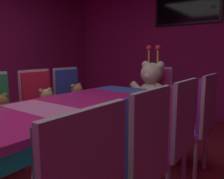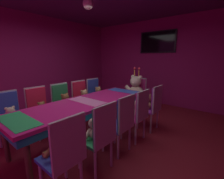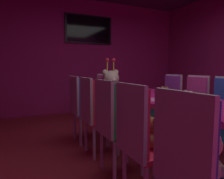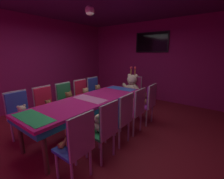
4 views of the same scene
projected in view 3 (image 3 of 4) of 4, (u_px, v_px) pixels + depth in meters
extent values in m
plane|color=maroon|center=(174.00, 159.00, 2.49)|extent=(7.90, 7.90, 0.00)
cube|color=#8C1959|center=(88.00, 56.00, 5.23)|extent=(5.20, 0.12, 2.80)
cube|color=#C61E72|center=(176.00, 101.00, 2.42)|extent=(0.90, 2.83, 0.05)
cube|color=teal|center=(176.00, 107.00, 2.43)|extent=(0.88, 2.77, 0.10)
cylinder|color=#4C3826|center=(142.00, 109.00, 3.76)|extent=(0.07, 0.07, 0.69)
cylinder|color=#4C3826|center=(104.00, 113.00, 3.44)|extent=(0.07, 0.07, 0.69)
cube|color=pink|center=(176.00, 99.00, 2.42)|extent=(0.77, 0.32, 0.01)
cube|color=blue|center=(126.00, 89.00, 3.50)|extent=(0.77, 0.32, 0.01)
cube|color=#2D47B2|center=(183.00, 143.00, 1.07)|extent=(0.05, 0.38, 0.50)
cube|color=#B2B2B7|center=(180.00, 143.00, 1.06)|extent=(0.03, 0.41, 0.55)
ellipsoid|color=beige|center=(206.00, 167.00, 1.17)|extent=(0.18, 0.18, 0.14)
sphere|color=beige|center=(209.00, 145.00, 1.16)|extent=(0.14, 0.14, 0.14)
sphere|color=#FDDCAD|center=(215.00, 145.00, 1.18)|extent=(0.05, 0.05, 0.05)
sphere|color=beige|center=(200.00, 133.00, 1.20)|extent=(0.05, 0.05, 0.05)
sphere|color=beige|center=(216.00, 139.00, 1.10)|extent=(0.05, 0.05, 0.05)
cylinder|color=beige|center=(198.00, 157.00, 1.26)|extent=(0.05, 0.13, 0.12)
cylinder|color=beige|center=(213.00, 167.00, 1.26)|extent=(0.06, 0.13, 0.06)
cube|color=red|center=(151.00, 150.00, 1.66)|extent=(0.40, 0.40, 0.04)
cube|color=red|center=(133.00, 120.00, 1.55)|extent=(0.05, 0.38, 0.50)
cube|color=#B2B2B7|center=(130.00, 120.00, 1.54)|extent=(0.03, 0.41, 0.55)
cylinder|color=#B2B2B7|center=(155.00, 165.00, 1.89)|extent=(0.04, 0.04, 0.42)
cylinder|color=#B2B2B7|center=(124.00, 172.00, 1.76)|extent=(0.04, 0.04, 0.42)
ellipsoid|color=brown|center=(152.00, 139.00, 1.65)|extent=(0.16, 0.16, 0.13)
sphere|color=brown|center=(153.00, 125.00, 1.64)|extent=(0.13, 0.13, 0.13)
sphere|color=#99663C|center=(158.00, 125.00, 1.66)|extent=(0.05, 0.05, 0.05)
sphere|color=brown|center=(148.00, 118.00, 1.67)|extent=(0.05, 0.05, 0.05)
sphere|color=brown|center=(156.00, 121.00, 1.59)|extent=(0.05, 0.05, 0.05)
cylinder|color=brown|center=(149.00, 134.00, 1.73)|extent=(0.04, 0.11, 0.11)
cylinder|color=brown|center=(161.00, 140.00, 1.59)|extent=(0.04, 0.11, 0.11)
cylinder|color=brown|center=(159.00, 141.00, 1.74)|extent=(0.05, 0.12, 0.05)
cylinder|color=brown|center=(165.00, 144.00, 1.66)|extent=(0.05, 0.12, 0.05)
cube|color=#268C4C|center=(122.00, 132.00, 2.14)|extent=(0.40, 0.40, 0.04)
cube|color=#268C4C|center=(106.00, 108.00, 2.04)|extent=(0.05, 0.38, 0.50)
cube|color=#B2B2B7|center=(104.00, 108.00, 2.03)|extent=(0.03, 0.41, 0.55)
cylinder|color=#B2B2B7|center=(127.00, 145.00, 2.38)|extent=(0.04, 0.04, 0.42)
cylinder|color=#B2B2B7|center=(143.00, 156.00, 2.09)|extent=(0.04, 0.04, 0.42)
cylinder|color=#B2B2B7|center=(102.00, 150.00, 2.24)|extent=(0.04, 0.04, 0.42)
cylinder|color=#B2B2B7|center=(114.00, 162.00, 1.95)|extent=(0.04, 0.04, 0.42)
ellipsoid|color=brown|center=(122.00, 121.00, 2.13)|extent=(0.20, 0.20, 0.16)
sphere|color=brown|center=(123.00, 107.00, 2.12)|extent=(0.16, 0.16, 0.16)
sphere|color=#99663C|center=(128.00, 108.00, 2.15)|extent=(0.06, 0.06, 0.06)
sphere|color=brown|center=(119.00, 101.00, 2.16)|extent=(0.06, 0.06, 0.06)
sphere|color=brown|center=(125.00, 102.00, 2.05)|extent=(0.06, 0.06, 0.06)
cylinder|color=brown|center=(121.00, 117.00, 2.24)|extent=(0.06, 0.15, 0.14)
cylinder|color=brown|center=(130.00, 122.00, 2.05)|extent=(0.06, 0.15, 0.14)
cylinder|color=brown|center=(130.00, 124.00, 2.24)|extent=(0.07, 0.15, 0.07)
cylinder|color=brown|center=(135.00, 126.00, 2.14)|extent=(0.07, 0.15, 0.07)
cube|color=red|center=(101.00, 120.00, 2.63)|extent=(0.40, 0.40, 0.04)
cube|color=red|center=(88.00, 100.00, 2.53)|extent=(0.05, 0.38, 0.50)
cube|color=#B2B2B7|center=(86.00, 100.00, 2.52)|extent=(0.03, 0.41, 0.55)
cylinder|color=#B2B2B7|center=(108.00, 132.00, 2.87)|extent=(0.04, 0.04, 0.42)
cylinder|color=#B2B2B7|center=(118.00, 139.00, 2.58)|extent=(0.04, 0.04, 0.42)
cylinder|color=#B2B2B7|center=(86.00, 135.00, 2.73)|extent=(0.04, 0.04, 0.42)
cylinder|color=#B2B2B7|center=(94.00, 143.00, 2.44)|extent=(0.04, 0.04, 0.42)
ellipsoid|color=tan|center=(101.00, 112.00, 2.62)|extent=(0.20, 0.20, 0.16)
sphere|color=tan|center=(103.00, 100.00, 2.61)|extent=(0.16, 0.16, 0.16)
sphere|color=tan|center=(106.00, 101.00, 2.64)|extent=(0.06, 0.06, 0.06)
sphere|color=tan|center=(99.00, 95.00, 2.65)|extent=(0.06, 0.06, 0.06)
sphere|color=tan|center=(103.00, 96.00, 2.54)|extent=(0.06, 0.06, 0.06)
cylinder|color=tan|center=(101.00, 109.00, 2.72)|extent=(0.06, 0.14, 0.13)
cylinder|color=tan|center=(107.00, 112.00, 2.55)|extent=(0.06, 0.14, 0.13)
cylinder|color=tan|center=(109.00, 114.00, 2.73)|extent=(0.07, 0.15, 0.07)
cylinder|color=tan|center=(112.00, 116.00, 2.63)|extent=(0.07, 0.15, 0.07)
cube|color=#2D47B2|center=(88.00, 112.00, 3.08)|extent=(0.40, 0.40, 0.04)
cube|color=#2D47B2|center=(76.00, 95.00, 2.97)|extent=(0.05, 0.38, 0.50)
cube|color=#B2B2B7|center=(74.00, 95.00, 2.97)|extent=(0.03, 0.41, 0.55)
cylinder|color=#B2B2B7|center=(94.00, 123.00, 3.31)|extent=(0.04, 0.04, 0.42)
cylinder|color=#B2B2B7|center=(102.00, 129.00, 3.03)|extent=(0.04, 0.04, 0.42)
cylinder|color=#B2B2B7|center=(75.00, 126.00, 3.18)|extent=(0.04, 0.04, 0.42)
cylinder|color=#B2B2B7|center=(81.00, 131.00, 2.89)|extent=(0.04, 0.04, 0.42)
ellipsoid|color=#9E7247|center=(88.00, 105.00, 3.07)|extent=(0.20, 0.20, 0.16)
sphere|color=#9E7247|center=(89.00, 96.00, 3.06)|extent=(0.16, 0.16, 0.16)
sphere|color=tan|center=(92.00, 96.00, 3.08)|extent=(0.06, 0.06, 0.06)
sphere|color=#9E7247|center=(86.00, 91.00, 3.10)|extent=(0.06, 0.06, 0.06)
sphere|color=#9E7247|center=(89.00, 92.00, 2.99)|extent=(0.06, 0.06, 0.06)
cylinder|color=#9E7247|center=(88.00, 103.00, 3.17)|extent=(0.06, 0.14, 0.13)
cylinder|color=#9E7247|center=(92.00, 105.00, 2.99)|extent=(0.06, 0.14, 0.13)
cylinder|color=#9E7247|center=(94.00, 107.00, 3.18)|extent=(0.07, 0.15, 0.07)
cylinder|color=#9E7247|center=(97.00, 109.00, 3.08)|extent=(0.07, 0.15, 0.07)
cube|color=#2D47B2|center=(217.00, 118.00, 2.74)|extent=(0.40, 0.40, 0.04)
cylinder|color=#B2B2B7|center=(214.00, 130.00, 2.98)|extent=(0.04, 0.04, 0.42)
cylinder|color=#B2B2B7|center=(198.00, 133.00, 2.84)|extent=(0.04, 0.04, 0.42)
cylinder|color=#B2B2B7|center=(218.00, 140.00, 2.56)|extent=(0.04, 0.04, 0.42)
cube|color=#CC338C|center=(188.00, 110.00, 3.21)|extent=(0.40, 0.40, 0.04)
cube|color=#CC338C|center=(197.00, 93.00, 3.26)|extent=(0.05, 0.38, 0.50)
cube|color=#B2B2B7|center=(198.00, 93.00, 3.27)|extent=(0.03, 0.41, 0.55)
cylinder|color=#B2B2B7|center=(187.00, 121.00, 3.45)|extent=(0.04, 0.04, 0.42)
cylinder|color=#B2B2B7|center=(203.00, 126.00, 3.16)|extent=(0.04, 0.04, 0.42)
cylinder|color=#B2B2B7|center=(172.00, 123.00, 3.31)|extent=(0.04, 0.04, 0.42)
cylinder|color=#B2B2B7|center=(187.00, 129.00, 3.02)|extent=(0.04, 0.04, 0.42)
ellipsoid|color=beige|center=(188.00, 104.00, 3.20)|extent=(0.18, 0.18, 0.15)
sphere|color=beige|center=(187.00, 96.00, 3.18)|extent=(0.15, 0.15, 0.15)
sphere|color=#FDDCAD|center=(185.00, 97.00, 3.16)|extent=(0.05, 0.05, 0.05)
sphere|color=beige|center=(191.00, 93.00, 3.13)|extent=(0.05, 0.05, 0.05)
sphere|color=beige|center=(186.00, 92.00, 3.23)|extent=(0.05, 0.05, 0.05)
cylinder|color=beige|center=(191.00, 104.00, 3.10)|extent=(0.05, 0.13, 0.12)
cylinder|color=beige|center=(182.00, 102.00, 3.27)|extent=(0.05, 0.13, 0.12)
cylinder|color=beige|center=(184.00, 108.00, 3.11)|extent=(0.06, 0.14, 0.06)
cylinder|color=beige|center=(180.00, 107.00, 3.20)|extent=(0.06, 0.14, 0.06)
cube|color=purple|center=(164.00, 104.00, 3.74)|extent=(0.40, 0.40, 0.04)
cube|color=purple|center=(172.00, 89.00, 3.79)|extent=(0.05, 0.38, 0.50)
cube|color=#B2B2B7|center=(173.00, 89.00, 3.80)|extent=(0.03, 0.41, 0.55)
cylinder|color=#B2B2B7|center=(165.00, 114.00, 3.98)|extent=(0.04, 0.04, 0.42)
cylinder|color=#B2B2B7|center=(177.00, 118.00, 3.69)|extent=(0.04, 0.04, 0.42)
cylinder|color=#B2B2B7|center=(152.00, 116.00, 3.84)|extent=(0.04, 0.04, 0.42)
cylinder|color=#B2B2B7|center=(163.00, 120.00, 3.56)|extent=(0.04, 0.04, 0.42)
ellipsoid|color=olive|center=(164.00, 99.00, 3.73)|extent=(0.19, 0.19, 0.15)
sphere|color=olive|center=(164.00, 91.00, 3.71)|extent=(0.15, 0.15, 0.15)
sphere|color=#AE7747|center=(162.00, 92.00, 3.69)|extent=(0.06, 0.06, 0.06)
sphere|color=olive|center=(167.00, 88.00, 3.66)|extent=(0.06, 0.06, 0.06)
sphere|color=olive|center=(163.00, 88.00, 3.76)|extent=(0.06, 0.06, 0.06)
cylinder|color=olive|center=(166.00, 99.00, 3.63)|extent=(0.05, 0.14, 0.13)
cylinder|color=olive|center=(159.00, 97.00, 3.80)|extent=(0.05, 0.14, 0.13)
cylinder|color=olive|center=(161.00, 102.00, 3.64)|extent=(0.07, 0.14, 0.07)
cylinder|color=olive|center=(157.00, 102.00, 3.73)|extent=(0.07, 0.14, 0.07)
cube|color=#CC338C|center=(111.00, 101.00, 4.10)|extent=(0.40, 0.40, 0.04)
cube|color=#CC338C|center=(107.00, 87.00, 4.23)|extent=(0.38, 0.05, 0.50)
cube|color=#B2B2B7|center=(106.00, 87.00, 4.25)|extent=(0.41, 0.03, 0.55)
cylinder|color=#B2B2B7|center=(114.00, 110.00, 4.33)|extent=(0.04, 0.04, 0.42)
cylinder|color=#B2B2B7|center=(121.00, 113.00, 4.04)|extent=(0.04, 0.04, 0.42)
cylinder|color=#B2B2B7|center=(100.00, 112.00, 4.20)|extent=(0.04, 0.04, 0.42)
cylinder|color=#B2B2B7|center=(106.00, 115.00, 3.91)|extent=(0.04, 0.04, 0.42)
ellipsoid|color=beige|center=(111.00, 92.00, 4.08)|extent=(0.38, 0.38, 0.31)
sphere|color=beige|center=(111.00, 78.00, 4.02)|extent=(0.31, 0.31, 0.31)
sphere|color=#FFF2C8|center=(114.00, 80.00, 3.93)|extent=(0.11, 0.11, 0.11)
sphere|color=beige|center=(116.00, 72.00, 4.09)|extent=(0.11, 0.11, 0.11)
sphere|color=beige|center=(105.00, 72.00, 3.99)|extent=(0.11, 0.11, 0.11)
cylinder|color=beige|center=(121.00, 90.00, 4.08)|extent=(0.27, 0.11, 0.25)
cylinder|color=beige|center=(103.00, 91.00, 3.92)|extent=(0.27, 0.11, 0.25)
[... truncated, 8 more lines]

